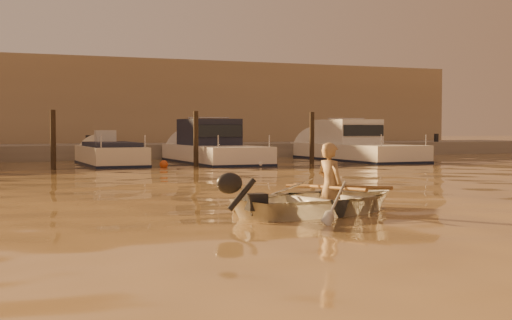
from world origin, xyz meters
name	(u,v)px	position (x,y,z in m)	size (l,w,h in m)	color
ground_plane	(175,218)	(0.00, 0.00, 0.00)	(160.00, 160.00, 0.00)	olive
dinghy	(326,200)	(2.49, -0.34, 0.22)	(2.33, 3.26, 0.68)	silver
person	(330,186)	(2.58, -0.31, 0.43)	(0.53, 0.35, 1.47)	#9E794F
outboard_motor	(255,202)	(1.04, -0.75, 0.28)	(0.90, 0.40, 0.70)	black
oar_port	(336,187)	(2.73, -0.27, 0.42)	(0.06, 0.06, 2.10)	brown
oar_starboard	(328,187)	(2.53, -0.33, 0.42)	(0.06, 0.06, 2.10)	brown
moored_boat_3	(110,159)	(2.14, 16.00, 0.22)	(1.91, 5.58, 0.95)	#EFE4C8
moored_boat_4	(214,147)	(6.27, 16.00, 0.62)	(2.45, 7.48, 1.75)	white
moored_boat_5	(355,145)	(12.72, 16.00, 0.62)	(2.55, 8.45, 1.75)	white
piling_2	(53,143)	(-0.20, 13.80, 0.90)	(0.18, 0.18, 2.20)	#2D2319
piling_3	(196,142)	(4.80, 13.80, 0.90)	(0.18, 0.18, 2.20)	#2D2319
piling_4	(312,141)	(9.50, 13.80, 0.90)	(0.18, 0.18, 2.20)	#2D2319
fender_d	(164,164)	(3.57, 13.68, 0.10)	(0.30, 0.30, 0.30)	#CA4C17
fender_e	(259,164)	(6.85, 12.78, 0.10)	(0.30, 0.30, 0.30)	white
quay	(36,156)	(0.00, 21.50, 0.15)	(52.00, 4.00, 1.00)	gray
waterfront_building	(25,108)	(0.00, 27.00, 2.40)	(46.00, 7.00, 4.80)	#9E8466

